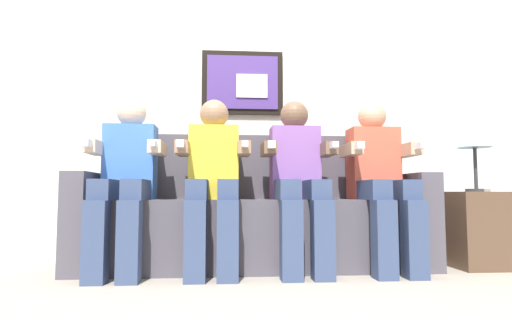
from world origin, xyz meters
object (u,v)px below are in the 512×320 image
(person_rightmost, at_px, (380,175))
(table_lamp, at_px, (474,139))
(couch, at_px, (254,220))
(person_right_center, at_px, (298,175))
(person_leftmost, at_px, (126,174))
(person_left_center, at_px, (213,175))
(spare_remote_on_table, at_px, (487,190))
(side_table_right, at_px, (479,229))

(person_rightmost, xyz_separation_m, table_lamp, (0.69, 0.06, 0.25))
(couch, xyz_separation_m, table_lamp, (1.50, -0.11, 0.55))
(person_right_center, distance_m, table_lamp, 1.26)
(person_leftmost, xyz_separation_m, person_left_center, (0.54, 0.00, 0.00))
(couch, relative_size, person_left_center, 2.07)
(couch, height_order, spare_remote_on_table, couch)
(person_rightmost, relative_size, side_table_right, 2.22)
(person_leftmost, distance_m, table_lamp, 2.32)
(couch, bearing_deg, side_table_right, -4.08)
(person_left_center, relative_size, person_rightmost, 1.00)
(person_left_center, xyz_separation_m, person_rightmost, (1.08, 0.00, 0.00))
(couch, xyz_separation_m, spare_remote_on_table, (1.52, -0.18, 0.20))
(side_table_right, bearing_deg, person_rightmost, -174.93)
(person_leftmost, bearing_deg, side_table_right, 1.52)
(person_right_center, relative_size, spare_remote_on_table, 8.54)
(person_right_center, bearing_deg, couch, 147.98)
(person_right_center, relative_size, person_rightmost, 1.00)
(side_table_right, bearing_deg, person_right_center, -177.14)
(person_rightmost, bearing_deg, couch, 168.23)
(side_table_right, bearing_deg, couch, 175.92)
(person_leftmost, relative_size, table_lamp, 2.41)
(person_left_center, bearing_deg, person_rightmost, 0.00)
(person_left_center, bearing_deg, person_right_center, 0.00)
(spare_remote_on_table, bearing_deg, side_table_right, 107.03)
(couch, relative_size, person_leftmost, 2.07)
(couch, height_order, side_table_right, couch)
(person_left_center, distance_m, person_rightmost, 1.08)
(table_lamp, bearing_deg, side_table_right, -15.96)
(person_leftmost, bearing_deg, person_rightmost, 0.00)
(couch, bearing_deg, person_right_center, -32.02)
(person_leftmost, relative_size, person_rightmost, 1.00)
(person_rightmost, bearing_deg, person_leftmost, 180.00)
(couch, bearing_deg, spare_remote_on_table, -6.76)
(couch, relative_size, spare_remote_on_table, 17.72)
(couch, bearing_deg, person_rightmost, -11.77)
(person_right_center, bearing_deg, person_rightmost, 0.00)
(person_rightmost, relative_size, table_lamp, 2.41)
(couch, height_order, person_right_center, person_right_center)
(person_right_center, distance_m, person_rightmost, 0.54)
(person_leftmost, height_order, person_left_center, same)
(person_right_center, bearing_deg, person_leftmost, 180.00)
(spare_remote_on_table, bearing_deg, couch, 173.24)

